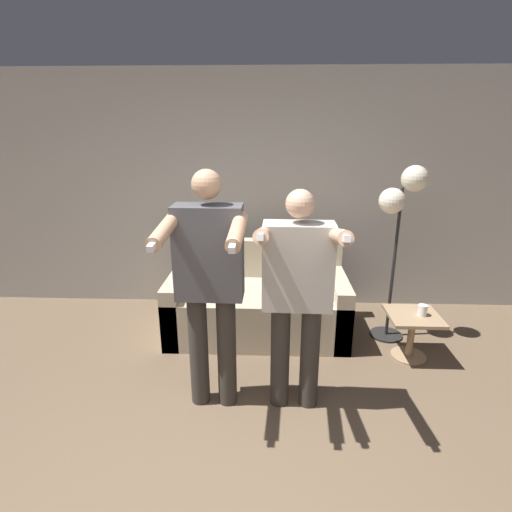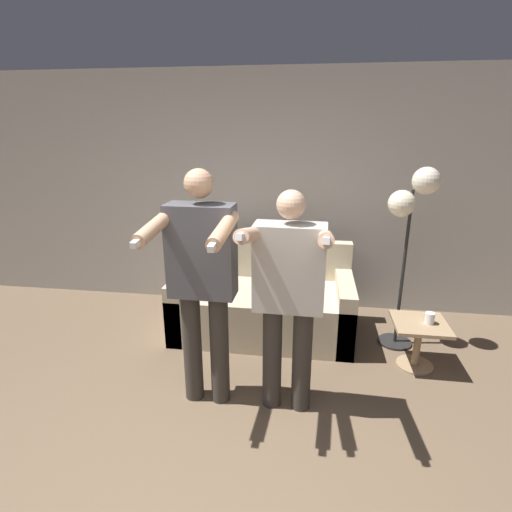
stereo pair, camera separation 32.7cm
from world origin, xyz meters
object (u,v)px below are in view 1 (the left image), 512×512
(couch, at_px, (258,304))
(person_left, at_px, (209,278))
(cat, at_px, (288,234))
(floor_lamp, at_px, (402,204))
(cup, at_px, (422,310))
(person_right, at_px, (297,288))
(side_table, at_px, (412,327))

(couch, bearing_deg, person_left, -104.30)
(cat, height_order, floor_lamp, floor_lamp)
(cat, bearing_deg, cup, -34.97)
(cup, bearing_deg, person_right, -149.16)
(cat, bearing_deg, couch, -131.35)
(floor_lamp, bearing_deg, side_table, -76.28)
(floor_lamp, bearing_deg, person_left, -146.02)
(person_left, bearing_deg, couch, 76.62)
(cup, bearing_deg, person_left, -158.62)
(person_right, bearing_deg, cup, 32.40)
(person_left, height_order, side_table, person_left)
(side_table, bearing_deg, cup, -8.46)
(floor_lamp, xyz_separation_m, cup, (0.16, -0.39, -0.86))
(person_right, bearing_deg, person_left, -178.50)
(side_table, relative_size, cup, 4.55)
(couch, height_order, floor_lamp, floor_lamp)
(cat, relative_size, side_table, 1.06)
(person_left, height_order, cat, person_left)
(couch, xyz_separation_m, side_table, (1.40, -0.45, 0.01))
(person_right, distance_m, cat, 1.50)
(couch, distance_m, cat, 0.80)
(person_right, bearing_deg, couch, 106.72)
(floor_lamp, relative_size, cup, 17.23)
(person_left, relative_size, side_table, 3.93)
(person_left, distance_m, cup, 1.97)
(couch, height_order, side_table, couch)
(person_left, xyz_separation_m, floor_lamp, (1.60, 1.08, 0.32))
(side_table, xyz_separation_m, cup, (0.07, -0.01, 0.17))
(cup, bearing_deg, side_table, 171.54)
(cat, xyz_separation_m, floor_lamp, (1.00, -0.42, 0.39))
(couch, xyz_separation_m, floor_lamp, (1.31, -0.07, 1.05))
(person_right, xyz_separation_m, cup, (1.15, 0.69, -0.48))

